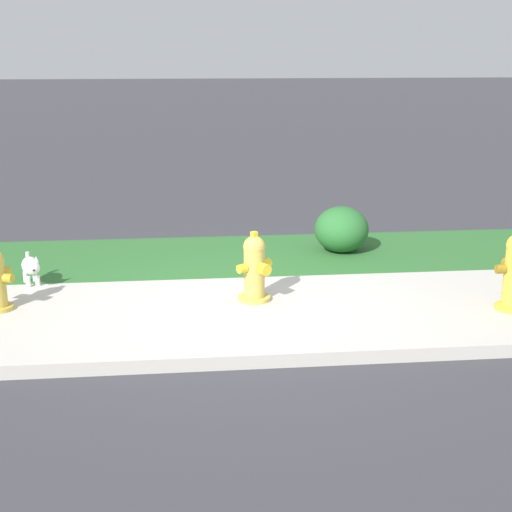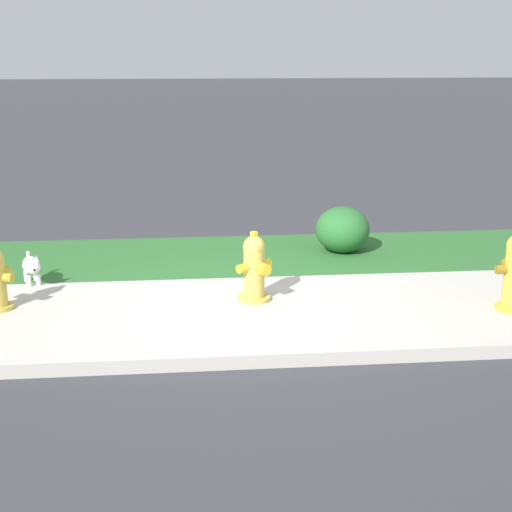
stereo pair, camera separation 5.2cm
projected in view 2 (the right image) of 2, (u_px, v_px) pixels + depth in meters
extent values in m
plane|color=#38383D|center=(243.00, 314.00, 6.96)|extent=(120.00, 120.00, 0.00)
cube|color=#BCB7AD|center=(243.00, 313.00, 6.96)|extent=(18.00, 2.22, 0.01)
cube|color=#2D662D|center=(230.00, 255.00, 8.92)|extent=(18.00, 1.89, 0.01)
cube|color=#BCB7AD|center=(254.00, 358.00, 5.80)|extent=(18.00, 0.16, 0.12)
cylinder|color=gold|center=(254.00, 298.00, 7.31)|extent=(0.33, 0.33, 0.05)
cylinder|color=gold|center=(254.00, 272.00, 7.23)|extent=(0.21, 0.21, 0.52)
sphere|color=gold|center=(254.00, 247.00, 7.16)|extent=(0.22, 0.22, 0.22)
cube|color=yellow|center=(254.00, 234.00, 7.12)|extent=(0.08, 0.08, 0.06)
cylinder|color=yellow|center=(266.00, 263.00, 7.30)|extent=(0.12, 0.12, 0.09)
cylinder|color=yellow|center=(242.00, 269.00, 7.12)|extent=(0.12, 0.12, 0.09)
cylinder|color=yellow|center=(264.00, 269.00, 7.09)|extent=(0.15, 0.15, 0.12)
cylinder|color=#B29323|center=(8.00, 278.00, 6.93)|extent=(0.11, 0.11, 0.09)
cylinder|color=#B29323|center=(4.00, 272.00, 7.09)|extent=(0.15, 0.13, 0.12)
cylinder|color=gold|center=(512.00, 308.00, 7.03)|extent=(0.33, 0.33, 0.05)
cylinder|color=olive|center=(501.00, 270.00, 6.90)|extent=(0.09, 0.09, 0.09)
cylinder|color=olive|center=(509.00, 265.00, 7.07)|extent=(0.12, 0.10, 0.12)
ellipsoid|color=white|center=(31.00, 265.00, 7.78)|extent=(0.28, 0.38, 0.18)
sphere|color=white|center=(33.00, 267.00, 7.59)|extent=(0.15, 0.15, 0.15)
sphere|color=black|center=(34.00, 270.00, 7.53)|extent=(0.03, 0.03, 0.03)
cone|color=white|center=(37.00, 259.00, 7.57)|extent=(0.06, 0.06, 0.07)
cone|color=white|center=(29.00, 259.00, 7.54)|extent=(0.06, 0.06, 0.07)
cylinder|color=white|center=(38.00, 281.00, 7.75)|extent=(0.05, 0.05, 0.13)
cylinder|color=white|center=(29.00, 282.00, 7.71)|extent=(0.05, 0.05, 0.13)
cylinder|color=white|center=(36.00, 275.00, 7.94)|extent=(0.05, 0.05, 0.13)
cylinder|color=white|center=(26.00, 276.00, 7.90)|extent=(0.05, 0.05, 0.13)
cylinder|color=white|center=(28.00, 256.00, 7.93)|extent=(0.04, 0.04, 0.10)
ellipsoid|color=#28662D|center=(342.00, 230.00, 9.02)|extent=(0.68, 0.68, 0.58)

